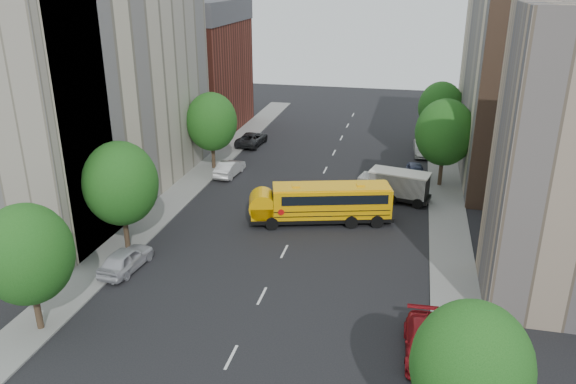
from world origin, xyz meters
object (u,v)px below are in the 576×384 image
(street_tree_5, at_px, (441,107))
(parked_car_1, at_px, (230,168))
(street_tree_2, at_px, (212,122))
(parked_car_4, at_px, (416,172))
(street_tree_0, at_px, (27,254))
(parked_car_5, at_px, (422,148))
(safari_truck, at_px, (394,185))
(street_tree_1, at_px, (121,184))
(parked_car_0, at_px, (126,259))
(school_bus, at_px, (320,202))
(parked_car_2, at_px, (252,139))
(parked_car_3, at_px, (424,342))
(street_tree_4, at_px, (445,133))
(street_tree_3, at_px, (471,367))

(street_tree_5, height_order, parked_car_1, street_tree_5)
(street_tree_2, bearing_deg, parked_car_4, 3.60)
(street_tree_0, xyz_separation_m, parked_car_5, (20.34, 37.27, -3.88))
(parked_car_4, bearing_deg, safari_truck, -112.87)
(street_tree_0, distance_m, parked_car_5, 42.64)
(street_tree_1, xyz_separation_m, parked_car_0, (1.40, -2.82, -4.17))
(school_bus, distance_m, parked_car_2, 22.36)
(parked_car_0, xyz_separation_m, parked_car_2, (0.00, 29.68, -0.04))
(parked_car_1, relative_size, parked_car_3, 0.91)
(street_tree_5, relative_size, parked_car_2, 1.39)
(parked_car_0, bearing_deg, parked_car_5, -117.08)
(street_tree_4, height_order, parked_car_5, street_tree_4)
(street_tree_3, distance_m, school_bus, 23.64)
(street_tree_0, xyz_separation_m, parked_car_0, (1.40, 7.18, -3.85))
(street_tree_2, bearing_deg, parked_car_2, 81.01)
(street_tree_5, bearing_deg, street_tree_0, -118.81)
(parked_car_2, relative_size, parked_car_4, 1.26)
(street_tree_5, bearing_deg, parked_car_4, -101.56)
(street_tree_1, distance_m, street_tree_4, 28.43)
(parked_car_4, bearing_deg, school_bus, -127.28)
(street_tree_3, bearing_deg, parked_car_2, 116.76)
(street_tree_0, height_order, street_tree_5, street_tree_5)
(street_tree_1, xyz_separation_m, parked_car_2, (1.40, 26.85, -4.20))
(street_tree_2, xyz_separation_m, parked_car_1, (2.20, -1.60, -4.08))
(parked_car_1, bearing_deg, street_tree_0, 89.97)
(street_tree_0, relative_size, parked_car_1, 1.64)
(street_tree_5, bearing_deg, parked_car_5, -121.29)
(street_tree_1, bearing_deg, safari_truck, 36.80)
(street_tree_0, relative_size, street_tree_1, 0.94)
(street_tree_2, height_order, street_tree_3, street_tree_2)
(street_tree_2, distance_m, school_bus, 16.67)
(safari_truck, xyz_separation_m, parked_car_4, (1.78, 5.77, -0.68))
(school_bus, relative_size, parked_car_5, 2.46)
(street_tree_4, xyz_separation_m, street_tree_5, (-0.00, 12.00, -0.37))
(parked_car_2, bearing_deg, street_tree_3, 120.72)
(school_bus, xyz_separation_m, parked_car_1, (-10.39, 8.89, -1.01))
(street_tree_2, xyz_separation_m, street_tree_5, (22.00, 12.00, -0.12))
(street_tree_0, height_order, parked_car_5, street_tree_0)
(school_bus, bearing_deg, street_tree_0, -141.27)
(street_tree_2, bearing_deg, street_tree_5, 28.61)
(street_tree_1, relative_size, parked_car_4, 1.86)
(parked_car_0, bearing_deg, street_tree_0, 84.06)
(parked_car_1, xyz_separation_m, parked_car_4, (17.60, 2.84, -0.02))
(parked_car_1, height_order, parked_car_3, parked_car_1)
(street_tree_2, bearing_deg, street_tree_1, -90.00)
(street_tree_1, relative_size, parked_car_0, 1.71)
(parked_car_1, bearing_deg, safari_truck, 174.25)
(street_tree_5, relative_size, parked_car_0, 1.63)
(safari_truck, bearing_deg, street_tree_0, -115.14)
(parked_car_4, bearing_deg, street_tree_2, 177.91)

